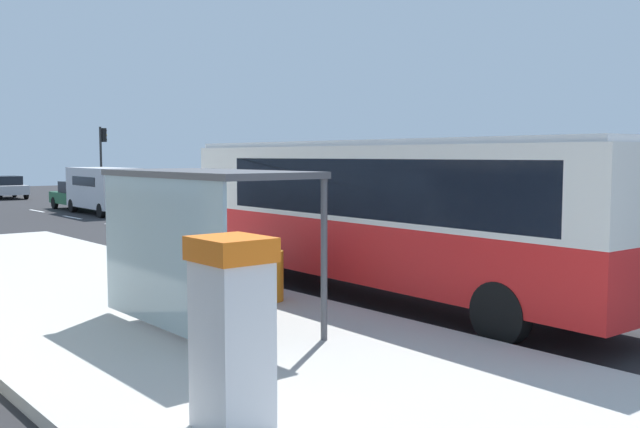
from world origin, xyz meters
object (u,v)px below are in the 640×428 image
Objects in this scene: bus at (387,208)px; traffic_light_near_side at (102,152)px; bus_shelter at (189,208)px; white_van at (104,187)px; recycling_bin_orange at (270,276)px; sedan_near at (7,187)px; ticket_machine at (232,331)px; recycling_bin_red at (212,263)px; recycling_bin_green at (230,267)px; recycling_bin_blue at (249,271)px; sedan_far at (79,195)px.

bus is 2.38× the size of traffic_light_near_side.
bus is 4.72m from bus_shelter.
white_van is 1.13× the size of traffic_light_near_side.
recycling_bin_orange is 2.80m from bus_shelter.
white_van is at bearing -90.36° from sedan_near.
ticket_machine reaches higher than recycling_bin_red.
bus reaches higher than recycling_bin_green.
recycling_bin_blue is at bearing -107.77° from traffic_light_near_side.
bus_shelter is at bearing -156.97° from recycling_bin_orange.
traffic_light_near_side reaches higher than sedan_near.
traffic_light_near_side is at bearing -69.49° from sedan_near.
recycling_bin_orange is 0.20× the size of traffic_light_near_side.
recycling_bin_blue is 1.40m from recycling_bin_red.
recycling_bin_red is (0.00, 1.40, 0.00)m from recycling_bin_blue.
recycling_bin_orange is 1.00× the size of recycling_bin_blue.
bus is at bearing -13.86° from recycling_bin_orange.
white_van is (3.91, 23.64, -0.50)m from bus.
white_van is 5.54× the size of recycling_bin_green.
traffic_light_near_side is at bearing 69.53° from bus_shelter.
white_van is 8.80m from traffic_light_near_side.
traffic_light_near_side is (3.21, 4.48, 2.32)m from sedan_far.
bus is 32.44m from traffic_light_near_side.
sedan_near is (0.10, 16.52, -0.55)m from white_van.
sedan_far is 4.68× the size of recycling_bin_blue.
ticket_machine is at bearing -146.59° from bus.
sedan_far is at bearing 76.22° from recycling_bin_orange.
bus_shelter is at bearing 66.14° from ticket_machine.
recycling_bin_orange is (3.94, 4.86, -0.52)m from ticket_machine.
recycling_bin_green is at bearing -90.00° from recycling_bin_red.
recycling_bin_blue is 1.00× the size of recycling_bin_red.
recycling_bin_red is at bearing -99.85° from sedan_near.
bus_shelter reaches higher than ticket_machine.
recycling_bin_blue is 3.11m from bus_shelter.
bus is 11.66× the size of recycling_bin_green.
sedan_near is (4.01, 40.16, -1.05)m from bus.
white_van is 1.19× the size of sedan_far.
bus_shelter is (-8.61, -23.97, 0.75)m from white_van.
traffic_light_near_side reaches higher than bus_shelter.
traffic_light_near_side is (13.65, 35.84, 1.94)m from ticket_machine.
bus reaches higher than recycling_bin_blue.
traffic_light_near_side is (9.70, 29.58, 2.45)m from recycling_bin_green.
recycling_bin_orange is (-6.50, -26.50, -0.14)m from sedan_far.
bus is 40.37m from sedan_near.
ticket_machine is 0.42× the size of traffic_light_near_side.
sedan_far reaches higher than recycling_bin_blue.
traffic_light_near_side is (7.22, 31.60, 1.27)m from bus.
white_van is at bearing 74.47° from recycling_bin_orange.
recycling_bin_blue is (-6.50, -25.80, -0.14)m from sedan_far.
sedan_near reaches higher than recycling_bin_blue.
bus_shelter is (-4.70, -0.33, 0.25)m from bus.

